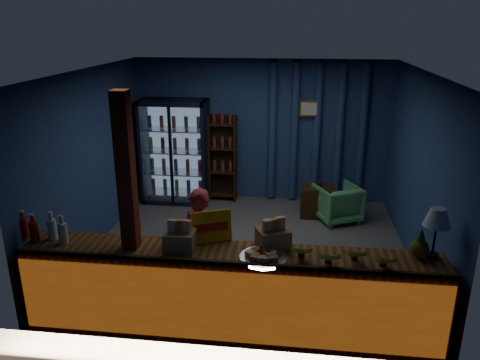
# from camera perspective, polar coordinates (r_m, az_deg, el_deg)

# --- Properties ---
(ground) EXTENTS (4.60, 4.60, 0.00)m
(ground) POSITION_cam_1_polar(r_m,az_deg,el_deg) (7.01, 1.05, -8.51)
(ground) COLOR #515154
(ground) RESTS_ON ground
(room_walls) EXTENTS (4.60, 4.60, 4.60)m
(room_walls) POSITION_cam_1_polar(r_m,az_deg,el_deg) (6.44, 1.14, 3.99)
(room_walls) COLOR navy
(room_walls) RESTS_ON ground
(counter) EXTENTS (4.40, 0.57, 0.99)m
(counter) POSITION_cam_1_polar(r_m,az_deg,el_deg) (5.13, -1.22, -13.52)
(counter) COLOR brown
(counter) RESTS_ON ground
(support_post) EXTENTS (0.16, 0.16, 2.60)m
(support_post) POSITION_cam_1_polar(r_m,az_deg,el_deg) (4.99, -13.32, -4.30)
(support_post) COLOR maroon
(support_post) RESTS_ON ground
(beverage_cooler) EXTENTS (1.20, 0.62, 1.90)m
(beverage_cooler) POSITION_cam_1_polar(r_m,az_deg,el_deg) (8.70, -7.78, 3.45)
(beverage_cooler) COLOR black
(beverage_cooler) RESTS_ON ground
(bottle_shelf) EXTENTS (0.50, 0.28, 1.60)m
(bottle_shelf) POSITION_cam_1_polar(r_m,az_deg,el_deg) (8.70, -2.08, 2.65)
(bottle_shelf) COLOR #321E10
(bottle_shelf) RESTS_ON ground
(curtain_folds) EXTENTS (1.74, 0.14, 2.50)m
(curtain_folds) POSITION_cam_1_polar(r_m,az_deg,el_deg) (8.56, 9.34, 5.63)
(curtain_folds) COLOR navy
(curtain_folds) RESTS_ON room_walls
(framed_picture) EXTENTS (0.36, 0.04, 0.28)m
(framed_picture) POSITION_cam_1_polar(r_m,az_deg,el_deg) (8.42, 8.48, 8.59)
(framed_picture) COLOR #B68D2D
(framed_picture) RESTS_ON room_walls
(shopkeeper) EXTENTS (0.59, 0.47, 1.40)m
(shopkeeper) POSITION_cam_1_polar(r_m,az_deg,el_deg) (5.58, -4.90, -8.05)
(shopkeeper) COLOR maroon
(shopkeeper) RESTS_ON ground
(green_chair) EXTENTS (0.89, 0.90, 0.62)m
(green_chair) POSITION_cam_1_polar(r_m,az_deg,el_deg) (8.05, 11.75, -2.75)
(green_chair) COLOR #57AE69
(green_chair) RESTS_ON ground
(side_table) EXTENTS (0.59, 0.43, 0.63)m
(side_table) POSITION_cam_1_polar(r_m,az_deg,el_deg) (8.18, 9.45, -2.57)
(side_table) COLOR #321E10
(side_table) RESTS_ON ground
(yellow_sign) EXTENTS (0.43, 0.25, 0.35)m
(yellow_sign) POSITION_cam_1_polar(r_m,az_deg,el_deg) (5.05, -3.51, -5.72)
(yellow_sign) COLOR #DCA30B
(yellow_sign) RESTS_ON counter
(soda_bottles) EXTENTS (0.59, 0.18, 0.32)m
(soda_bottles) POSITION_cam_1_polar(r_m,az_deg,el_deg) (5.52, -22.89, -5.56)
(soda_bottles) COLOR red
(soda_bottles) RESTS_ON counter
(snack_box_left) EXTENTS (0.31, 0.26, 0.33)m
(snack_box_left) POSITION_cam_1_polar(r_m,az_deg,el_deg) (4.94, -7.34, -7.18)
(snack_box_left) COLOR #987949
(snack_box_left) RESTS_ON counter
(snack_box_centre) EXTENTS (0.40, 0.37, 0.34)m
(snack_box_centre) POSITION_cam_1_polar(r_m,az_deg,el_deg) (4.95, 4.04, -6.93)
(snack_box_centre) COLOR #987949
(snack_box_centre) RESTS_ON counter
(pastry_tray) EXTENTS (0.49, 0.49, 0.08)m
(pastry_tray) POSITION_cam_1_polar(r_m,az_deg,el_deg) (4.76, 2.88, -9.26)
(pastry_tray) COLOR silver
(pastry_tray) RESTS_ON counter
(banana_bunches) EXTENTS (1.03, 0.30, 0.17)m
(banana_bunches) POSITION_cam_1_polar(r_m,az_deg,el_deg) (4.76, 12.35, -8.96)
(banana_bunches) COLOR yellow
(banana_bunches) RESTS_ON counter
(table_lamp) EXTENTS (0.27, 0.27, 0.53)m
(table_lamp) POSITION_cam_1_polar(r_m,az_deg,el_deg) (5.02, 22.92, -4.45)
(table_lamp) COLOR black
(table_lamp) RESTS_ON counter
(pineapple) EXTENTS (0.19, 0.19, 0.32)m
(pineapple) POSITION_cam_1_polar(r_m,az_deg,el_deg) (5.06, 21.07, -7.49)
(pineapple) COLOR olive
(pineapple) RESTS_ON counter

